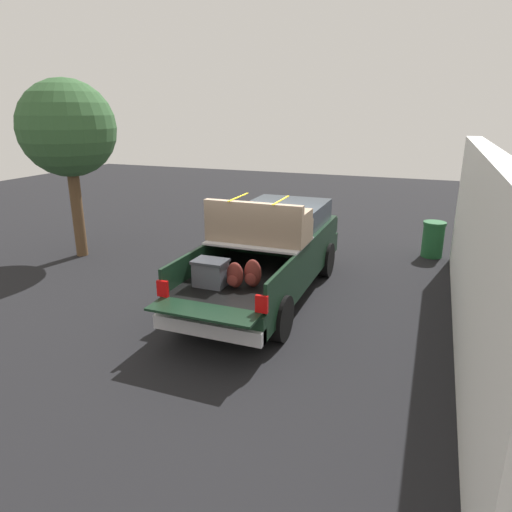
{
  "coord_description": "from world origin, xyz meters",
  "views": [
    {
      "loc": [
        -8.64,
        -3.13,
        3.86
      ],
      "look_at": [
        -0.6,
        0.0,
        1.1
      ],
      "focal_mm": 32.09,
      "sensor_mm": 36.0,
      "label": 1
    }
  ],
  "objects": [
    {
      "name": "ground_plane",
      "position": [
        0.0,
        0.0,
        0.0
      ],
      "size": [
        40.0,
        40.0,
        0.0
      ],
      "primitive_type": "plane",
      "color": "black"
    },
    {
      "name": "pickup_truck",
      "position": [
        0.36,
        0.0,
        0.95
      ],
      "size": [
        6.05,
        2.06,
        2.23
      ],
      "color": "black",
      "rests_on": "ground_plane"
    },
    {
      "name": "building_facade",
      "position": [
        -0.81,
        -3.93,
        1.62
      ],
      "size": [
        10.08,
        0.36,
        3.25
      ],
      "primitive_type": "cube",
      "color": "white",
      "rests_on": "ground_plane"
    },
    {
      "name": "tree_background",
      "position": [
        0.94,
        5.81,
        3.39
      ],
      "size": [
        2.47,
        2.47,
        4.65
      ],
      "color": "brown",
      "rests_on": "ground_plane"
    },
    {
      "name": "trash_can",
      "position": [
        4.34,
        -3.28,
        0.5
      ],
      "size": [
        0.6,
        0.6,
        0.98
      ],
      "color": "#1E592D",
      "rests_on": "ground_plane"
    }
  ]
}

